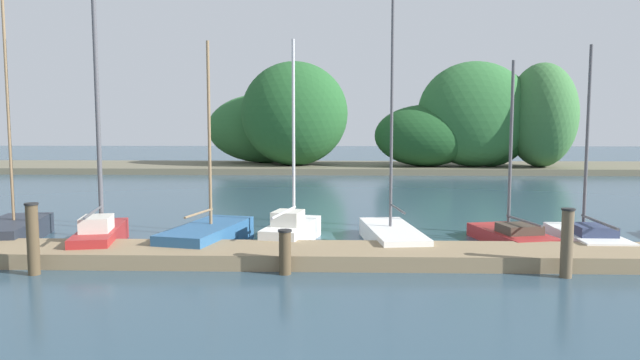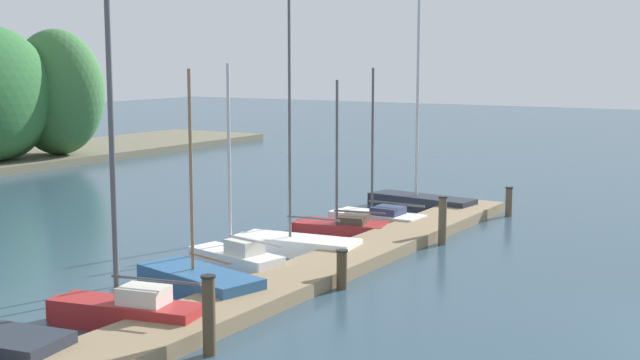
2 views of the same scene
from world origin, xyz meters
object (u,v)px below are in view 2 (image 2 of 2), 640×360
(sailboat_2, at_px, (124,305))
(sailboat_8, at_px, (418,200))
(mooring_piling_4, at_px, (509,201))
(mooring_piling_2, at_px, (342,269))
(sailboat_5, at_px, (293,243))
(sailboat_4, at_px, (234,258))
(sailboat_6, at_px, (341,225))
(sailboat_3, at_px, (196,281))
(mooring_piling_3, at_px, (442,220))
(sailboat_7, at_px, (376,216))
(mooring_piling_1, at_px, (209,315))

(sailboat_2, distance_m, sailboat_8, 16.06)
(mooring_piling_4, bearing_deg, mooring_piling_2, 178.74)
(sailboat_5, height_order, sailboat_8, sailboat_5)
(sailboat_4, distance_m, sailboat_6, 5.91)
(mooring_piling_2, bearing_deg, sailboat_3, 129.37)
(sailboat_4, bearing_deg, mooring_piling_3, -106.82)
(sailboat_3, xyz_separation_m, mooring_piling_4, (13.76, -2.99, 0.21))
(sailboat_8, height_order, mooring_piling_3, sailboat_8)
(sailboat_2, xyz_separation_m, sailboat_5, (7.56, 0.70, -0.15))
(sailboat_4, relative_size, mooring_piling_2, 5.62)
(sailboat_5, bearing_deg, mooring_piling_3, -140.36)
(sailboat_2, height_order, sailboat_4, sailboat_2)
(sailboat_2, relative_size, sailboat_4, 1.31)
(sailboat_6, relative_size, sailboat_8, 0.63)
(sailboat_5, relative_size, sailboat_6, 1.60)
(sailboat_2, height_order, sailboat_8, sailboat_8)
(sailboat_3, relative_size, sailboat_7, 1.01)
(sailboat_3, height_order, sailboat_7, sailboat_3)
(sailboat_6, relative_size, mooring_piling_4, 4.66)
(sailboat_4, relative_size, sailboat_5, 0.69)
(sailboat_6, xyz_separation_m, sailboat_7, (1.87, -0.29, 0.02))
(sailboat_7, distance_m, mooring_piling_3, 3.65)
(sailboat_2, distance_m, sailboat_6, 10.87)
(sailboat_7, xyz_separation_m, mooring_piling_3, (-1.74, -3.18, 0.46))
(sailboat_7, relative_size, mooring_piling_1, 3.39)
(mooring_piling_1, height_order, mooring_piling_2, mooring_piling_1)
(mooring_piling_2, xyz_separation_m, mooring_piling_4, (11.52, -0.25, 0.04))
(sailboat_4, bearing_deg, sailboat_3, 114.63)
(sailboat_4, height_order, sailboat_8, sailboat_8)
(sailboat_4, distance_m, mooring_piling_2, 3.22)
(sailboat_7, height_order, mooring_piling_3, sailboat_7)
(mooring_piling_4, bearing_deg, sailboat_4, 163.33)
(mooring_piling_1, relative_size, mooring_piling_4, 1.47)
(sailboat_4, height_order, mooring_piling_3, sailboat_4)
(sailboat_3, distance_m, mooring_piling_1, 4.33)
(sailboat_8, bearing_deg, mooring_piling_1, 107.46)
(sailboat_7, distance_m, mooring_piling_2, 8.30)
(sailboat_2, xyz_separation_m, mooring_piling_2, (5.00, -2.39, 0.01))
(sailboat_4, xyz_separation_m, sailboat_6, (5.91, 0.16, -0.12))
(sailboat_4, xyz_separation_m, mooring_piling_3, (6.04, -3.31, 0.35))
(sailboat_3, relative_size, sailboat_5, 0.68)
(sailboat_5, bearing_deg, mooring_piling_1, 105.25)
(sailboat_4, bearing_deg, mooring_piling_2, -166.58)
(sailboat_8, xyz_separation_m, mooring_piling_3, (-5.09, -3.14, 0.36))
(sailboat_8, xyz_separation_m, mooring_piling_4, (0.47, -3.31, 0.15))
(mooring_piling_1, bearing_deg, sailboat_2, 81.32)
(sailboat_3, bearing_deg, sailboat_2, 110.33)
(sailboat_4, xyz_separation_m, sailboat_8, (11.13, -0.16, -0.01))
(sailboat_5, distance_m, sailboat_7, 5.13)
(sailboat_4, distance_m, sailboat_7, 7.78)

